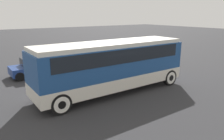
# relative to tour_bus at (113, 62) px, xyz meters

# --- Properties ---
(ground_plane) EXTENTS (120.00, 120.00, 0.00)m
(ground_plane) POSITION_rel_tour_bus_xyz_m (-0.10, 0.00, -1.79)
(ground_plane) COLOR #2D2D30
(tour_bus) EXTENTS (9.25, 2.53, 2.98)m
(tour_bus) POSITION_rel_tour_bus_xyz_m (0.00, 0.00, 0.00)
(tour_bus) COLOR silver
(tour_bus) RESTS_ON ground_plane
(parked_car_near) EXTENTS (4.32, 1.86, 1.38)m
(parked_car_near) POSITION_rel_tour_bus_xyz_m (-2.45, 6.16, -1.11)
(parked_car_near) COLOR navy
(parked_car_near) RESTS_ON ground_plane
(parked_car_mid) EXTENTS (4.77, 1.97, 1.25)m
(parked_car_mid) POSITION_rel_tour_bus_xyz_m (4.18, 4.75, -1.16)
(parked_car_mid) COLOR #7A6B5B
(parked_car_mid) RESTS_ON ground_plane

